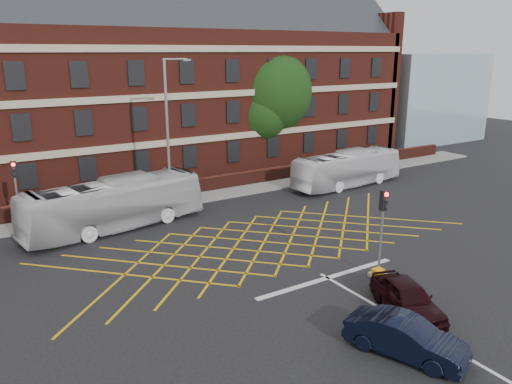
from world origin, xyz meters
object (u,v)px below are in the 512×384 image
bus_right (347,169)px  traffic_light_far (18,203)px  traffic_light_near (381,242)px  car_navy (406,337)px  street_lamp (170,161)px  utility_cabinet (377,279)px  bus_left (114,204)px  car_maroon (407,298)px  deciduous_tree (268,98)px

bus_right → traffic_light_far: traffic_light_far is taller
traffic_light_near → traffic_light_far: bearing=130.5°
car_navy → street_lamp: 19.66m
car_navy → utility_cabinet: 5.11m
street_lamp → traffic_light_near: bearing=-73.2°
bus_left → car_navy: (4.67, -18.29, -0.84)m
car_maroon → traffic_light_far: (-11.90, 18.70, 1.07)m
bus_left → street_lamp: size_ratio=1.11×
car_maroon → traffic_light_far: 22.19m
car_maroon → street_lamp: street_lamp is taller
traffic_light_far → traffic_light_near: bearing=-49.5°
car_maroon → traffic_light_far: size_ratio=0.95×
bus_left → deciduous_tree: 20.50m
car_maroon → traffic_light_near: bearing=81.6°
street_lamp → car_navy: bearing=-88.4°
car_navy → traffic_light_near: bearing=31.0°
utility_cabinet → bus_right: bearing=52.2°
street_lamp → car_maroon: bearing=-80.7°
traffic_light_far → street_lamp: size_ratio=0.43×
car_maroon → deciduous_tree: deciduous_tree is taller
car_navy → utility_cabinet: car_navy is taller
car_maroon → utility_cabinet: car_maroon is taller
bus_right → street_lamp: street_lamp is taller
deciduous_tree → traffic_light_near: bearing=-111.1°
car_maroon → traffic_light_near: (1.50, 3.03, 1.07)m
car_maroon → street_lamp: bearing=117.3°
traffic_light_near → bus_left: bearing=122.6°
bus_left → utility_cabinet: 16.04m
car_navy → street_lamp: (-0.54, 19.45, 2.80)m
traffic_light_near → street_lamp: (-4.37, 14.43, 1.73)m
bus_right → car_navy: bearing=139.1°
car_navy → traffic_light_near: (3.83, 5.02, 1.07)m
bus_right → car_maroon: bus_right is taller
deciduous_tree → utility_cabinet: bearing=-112.4°
car_navy → utility_cabinet: size_ratio=4.41×
bus_right → car_navy: 22.97m
car_navy → traffic_light_far: 22.82m
traffic_light_far → car_navy: bearing=-65.2°
car_navy → car_maroon: size_ratio=1.03×
bus_right → utility_cabinet: size_ratio=10.41×
deciduous_tree → utility_cabinet: deciduous_tree is taller
bus_right → deciduous_tree: bearing=2.8°
bus_left → utility_cabinet: bearing=-160.6°
bus_left → utility_cabinet: size_ratio=11.52×
traffic_light_near → utility_cabinet: (-0.92, -0.82, -1.29)m
car_maroon → utility_cabinet: bearing=93.2°
deciduous_tree → bus_right: bearing=-83.4°
bus_left → deciduous_tree: (17.40, 9.77, 4.67)m
bus_right → traffic_light_near: 16.66m
bus_left → street_lamp: (4.14, 1.16, 1.96)m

